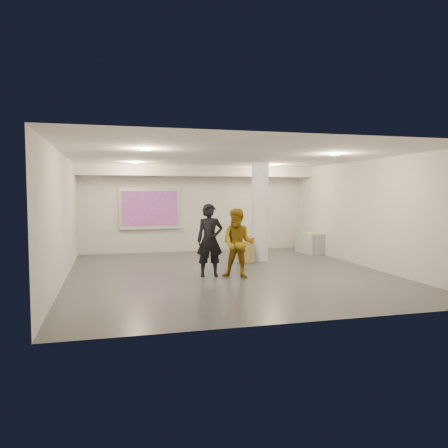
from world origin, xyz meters
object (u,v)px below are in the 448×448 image
object	(u,v)px
credenza	(310,243)
woman	(210,240)
man	(238,243)
projection_screen	(150,209)
column	(260,212)

from	to	relation	value
credenza	woman	distance (m)	5.40
man	credenza	bearing A→B (deg)	71.61
credenza	woman	xyz separation A→B (m)	(-4.27, -3.25, 0.55)
credenza	woman	size ratio (longest dim) A/B	0.67
man	woman	bearing A→B (deg)	176.40
projection_screen	woman	bearing A→B (deg)	-77.62
credenza	woman	world-z (taller)	woman
column	projection_screen	world-z (taller)	column
column	woman	size ratio (longest dim) A/B	1.66
credenza	column	bearing A→B (deg)	-157.14
column	projection_screen	distance (m)	4.08
man	projection_screen	bearing A→B (deg)	134.87
column	woman	bearing A→B (deg)	-134.06
woman	credenza	bearing A→B (deg)	40.60
credenza	man	bearing A→B (deg)	-139.30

